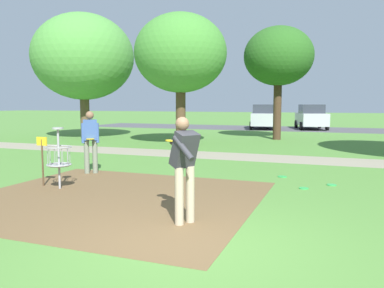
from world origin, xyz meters
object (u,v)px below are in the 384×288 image
object	(u,v)px
frisbee_far_right	(282,177)
tree_mid_right	(279,57)
frisbee_mid_grass	(304,188)
parked_car_leftmost	(264,117)
parked_car_center_left	(311,117)
tree_mid_center	(83,57)
disc_golf_basket	(57,155)
player_throwing	(184,163)
frisbee_near_basket	(332,185)
player_foreground_watching	(90,138)
tree_near_left	(181,54)

from	to	relation	value
frisbee_far_right	tree_mid_right	bearing A→B (deg)	99.01
frisbee_mid_grass	frisbee_far_right	bearing A→B (deg)	117.24
parked_car_leftmost	parked_car_center_left	world-z (taller)	same
frisbee_mid_grass	tree_mid_center	distance (m)	15.81
disc_golf_basket	frisbee_far_right	xyz separation A→B (m)	(4.59, 3.17, -0.74)
player_throwing	parked_car_center_left	size ratio (longest dim) A/B	0.38
frisbee_near_basket	frisbee_mid_grass	size ratio (longest dim) A/B	1.05
frisbee_near_basket	frisbee_far_right	world-z (taller)	same
player_foreground_watching	frisbee_far_right	size ratio (longest dim) A/B	7.19
frisbee_far_right	parked_car_center_left	bearing A→B (deg)	91.47
player_throwing	tree_mid_center	world-z (taller)	tree_mid_center
frisbee_mid_grass	frisbee_far_right	world-z (taller)	same
frisbee_far_right	parked_car_center_left	xyz separation A→B (m)	(-0.51, 20.03, 0.91)
frisbee_far_right	tree_mid_center	bearing A→B (deg)	146.76
player_throwing	frisbee_mid_grass	size ratio (longest dim) A/B	8.04
parked_car_center_left	tree_mid_right	bearing A→B (deg)	-97.18
frisbee_near_basket	tree_near_left	bearing A→B (deg)	133.92
player_throwing	tree_mid_center	xyz separation A→B (m)	(-10.71, 12.19, 3.42)
tree_mid_center	parked_car_leftmost	bearing A→B (deg)	55.91
frisbee_far_right	parked_car_leftmost	size ratio (longest dim) A/B	0.05
disc_golf_basket	tree_mid_center	world-z (taller)	tree_mid_center
frisbee_near_basket	parked_car_leftmost	world-z (taller)	parked_car_leftmost
player_throwing	parked_car_center_left	world-z (taller)	parked_car_center_left
frisbee_far_right	parked_car_leftmost	bearing A→B (deg)	101.54
tree_near_left	parked_car_center_left	distance (m)	14.96
frisbee_near_basket	parked_car_center_left	xyz separation A→B (m)	(-1.74, 20.67, 0.91)
player_foreground_watching	frisbee_far_right	distance (m)	5.27
disc_golf_basket	frisbee_mid_grass	distance (m)	5.62
parked_car_leftmost	frisbee_mid_grass	bearing A→B (deg)	-77.42
tree_near_left	parked_car_center_left	bearing A→B (deg)	70.32
frisbee_near_basket	frisbee_mid_grass	world-z (taller)	same
player_throwing	frisbee_near_basket	bearing A→B (deg)	60.69
player_foreground_watching	tree_mid_center	size ratio (longest dim) A/B	0.25
frisbee_near_basket	parked_car_center_left	bearing A→B (deg)	94.81
frisbee_far_right	tree_mid_center	distance (m)	14.63
frisbee_near_basket	player_throwing	bearing A→B (deg)	-119.31
disc_golf_basket	tree_near_left	size ratio (longest dim) A/B	0.23
player_throwing	frisbee_far_right	bearing A→B (deg)	78.04
frisbee_far_right	parked_car_center_left	world-z (taller)	parked_car_center_left
disc_golf_basket	player_foreground_watching	size ratio (longest dim) A/B	0.81
player_throwing	parked_car_center_left	xyz separation A→B (m)	(0.45, 24.57, -0.06)
player_foreground_watching	tree_mid_right	xyz separation A→B (m)	(3.32, 11.96, 3.38)
tree_near_left	parked_car_center_left	size ratio (longest dim) A/B	1.32
player_foreground_watching	player_throwing	xyz separation A→B (m)	(4.05, -3.25, 0.02)
frisbee_near_basket	tree_mid_center	world-z (taller)	tree_mid_center
frisbee_far_right	disc_golf_basket	bearing A→B (deg)	-145.42
frisbee_near_basket	tree_mid_right	world-z (taller)	tree_mid_right
player_throwing	parked_car_leftmost	size ratio (longest dim) A/B	0.38
player_foreground_watching	tree_mid_right	bearing A→B (deg)	74.48
frisbee_mid_grass	parked_car_center_left	world-z (taller)	parked_car_center_left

